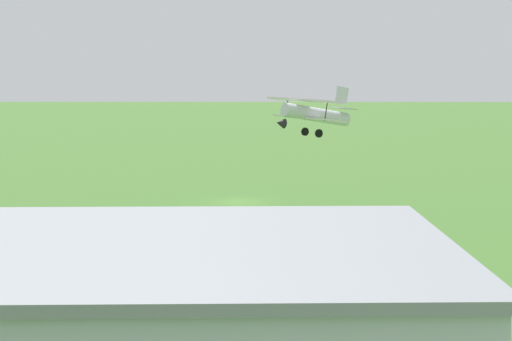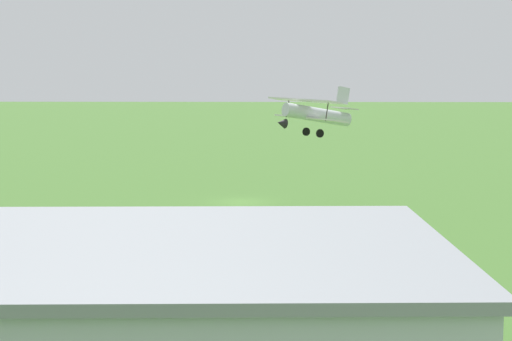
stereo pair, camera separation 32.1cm
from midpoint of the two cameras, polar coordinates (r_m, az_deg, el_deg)
name	(u,v)px [view 2 (the right image)]	position (r m, az deg, el deg)	size (l,w,h in m)	color
ground_plane	(241,202)	(67.31, -0.90, -2.21)	(400.00, 400.00, 0.00)	#3D6628
hangar	(36,324)	(27.94, -14.74, -10.26)	(27.27, 14.76, 5.37)	#B7BCC6
biplane	(314,114)	(63.23, 4.20, 3.97)	(7.06, 8.21, 3.86)	silver
person_near_hangar_door	(251,266)	(42.38, -0.14, -6.67)	(0.44, 0.44, 1.65)	orange
person_crossing_taxiway	(306,265)	(42.81, 3.68, -6.59)	(0.44, 0.44, 1.58)	#33723F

